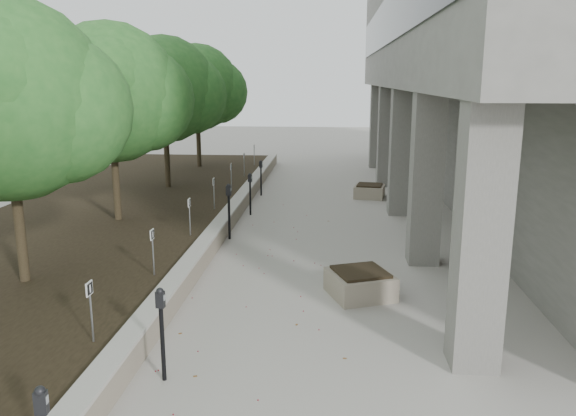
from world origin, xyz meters
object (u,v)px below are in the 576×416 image
(crabapple_tree_5, at_px, (197,106))
(parking_meter_5, at_px, (261,178))
(parking_meter_2, at_px, (162,335))
(planter_front, at_px, (360,283))
(crabapple_tree_3, at_px, (112,123))
(parking_meter_4, at_px, (250,194))
(planter_back, at_px, (369,191))
(crabapple_tree_4, at_px, (165,112))
(parking_meter_3, at_px, (229,212))
(crabapple_tree_2, at_px, (10,143))

(crabapple_tree_5, relative_size, parking_meter_5, 4.07)
(parking_meter_2, bearing_deg, planter_front, 54.59)
(crabapple_tree_3, height_order, parking_meter_4, crabapple_tree_3)
(planter_back, bearing_deg, crabapple_tree_5, 149.01)
(parking_meter_2, xyz_separation_m, parking_meter_5, (-0.25, 13.42, -0.05))
(crabapple_tree_3, distance_m, parking_meter_2, 8.96)
(crabapple_tree_5, height_order, parking_meter_5, crabapple_tree_5)
(crabapple_tree_5, relative_size, planter_back, 5.14)
(crabapple_tree_3, distance_m, parking_meter_5, 6.98)
(parking_meter_4, relative_size, planter_back, 1.29)
(crabapple_tree_4, bearing_deg, crabapple_tree_3, -90.00)
(parking_meter_3, bearing_deg, crabapple_tree_2, -118.45)
(parking_meter_2, distance_m, parking_meter_3, 7.46)
(crabapple_tree_3, bearing_deg, parking_meter_4, 35.41)
(crabapple_tree_2, relative_size, parking_meter_3, 3.53)
(crabapple_tree_4, xyz_separation_m, parking_meter_3, (3.25, -5.38, -2.35))
(parking_meter_3, xyz_separation_m, planter_front, (3.37, -3.92, -0.50))
(parking_meter_2, bearing_deg, parking_meter_4, 96.03)
(crabapple_tree_2, xyz_separation_m, crabapple_tree_3, (0.00, 5.00, 0.00))
(crabapple_tree_3, relative_size, parking_meter_2, 3.81)
(parking_meter_4, xyz_separation_m, planter_back, (3.99, 3.11, -0.44))
(planter_front, bearing_deg, parking_meter_4, 115.41)
(crabapple_tree_2, height_order, crabapple_tree_4, same)
(parking_meter_4, relative_size, parking_meter_5, 1.03)
(planter_front, bearing_deg, parking_meter_2, -130.31)
(crabapple_tree_2, bearing_deg, planter_front, 6.03)
(crabapple_tree_3, height_order, crabapple_tree_5, same)
(crabapple_tree_2, bearing_deg, parking_meter_4, 65.27)
(crabapple_tree_4, distance_m, parking_meter_3, 6.71)
(parking_meter_2, relative_size, parking_meter_5, 1.07)
(planter_front, xyz_separation_m, planter_back, (0.79, 9.85, -0.02))
(crabapple_tree_3, xyz_separation_m, parking_meter_4, (3.42, 2.43, -2.44))
(crabapple_tree_5, relative_size, planter_front, 4.70)
(parking_meter_3, xyz_separation_m, parking_meter_5, (0.13, 5.97, -0.10))
(planter_front, distance_m, planter_back, 9.88)
(crabapple_tree_4, relative_size, planter_back, 5.14)
(crabapple_tree_4, height_order, parking_meter_3, crabapple_tree_4)
(planter_front, bearing_deg, planter_back, 85.40)
(crabapple_tree_4, height_order, crabapple_tree_5, same)
(crabapple_tree_2, height_order, parking_meter_2, crabapple_tree_2)
(crabapple_tree_3, relative_size, crabapple_tree_5, 1.00)
(parking_meter_2, height_order, planter_front, parking_meter_2)
(crabapple_tree_4, bearing_deg, planter_front, -54.54)
(crabapple_tree_3, bearing_deg, crabapple_tree_5, 90.00)
(crabapple_tree_5, bearing_deg, parking_meter_2, -78.50)
(parking_meter_4, bearing_deg, planter_front, -47.64)
(parking_meter_3, height_order, parking_meter_5, parking_meter_3)
(parking_meter_2, bearing_deg, crabapple_tree_5, 106.39)
(crabapple_tree_3, height_order, planter_back, crabapple_tree_3)
(crabapple_tree_2, height_order, parking_meter_3, crabapple_tree_2)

